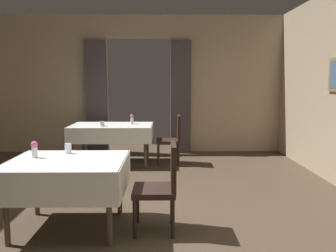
% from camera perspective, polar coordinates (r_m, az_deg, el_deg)
% --- Properties ---
extents(ground, '(10.08, 10.08, 0.00)m').
position_cam_1_polar(ground, '(3.79, -9.41, -16.97)').
color(ground, '#4C3D2D').
extents(wall_back, '(6.40, 0.27, 3.00)m').
position_cam_1_polar(wall_back, '(7.62, -4.87, 6.98)').
color(wall_back, tan).
rests_on(wall_back, ground).
extents(dining_table_mid, '(1.21, 1.01, 0.75)m').
position_cam_1_polar(dining_table_mid, '(3.75, -16.43, -7.07)').
color(dining_table_mid, '#4C3D2D').
rests_on(dining_table_mid, ground).
extents(dining_table_far, '(1.55, 0.97, 0.75)m').
position_cam_1_polar(dining_table_far, '(6.58, -9.35, -0.58)').
color(dining_table_far, '#4C3D2D').
rests_on(dining_table_far, ground).
extents(chair_mid_right, '(0.45, 0.44, 0.93)m').
position_cam_1_polar(chair_mid_right, '(3.59, -1.01, -9.52)').
color(chair_mid_right, black).
rests_on(chair_mid_right, ground).
extents(chair_far_right, '(0.44, 0.44, 0.93)m').
position_cam_1_polar(chair_far_right, '(6.50, 0.77, -1.85)').
color(chair_far_right, black).
rests_on(chair_far_right, ground).
extents(flower_vase_mid, '(0.07, 0.07, 0.18)m').
position_cam_1_polar(flower_vase_mid, '(3.92, -21.44, -3.57)').
color(flower_vase_mid, silver).
rests_on(flower_vase_mid, dining_table_mid).
extents(glass_mid_b, '(0.07, 0.07, 0.12)m').
position_cam_1_polar(glass_mid_b, '(4.03, -16.37, -3.63)').
color(glass_mid_b, silver).
rests_on(glass_mid_b, dining_table_mid).
extents(flower_vase_far, '(0.07, 0.07, 0.19)m').
position_cam_1_polar(flower_vase_far, '(6.62, -6.05, 1.23)').
color(flower_vase_far, silver).
rests_on(flower_vase_far, dining_table_far).
extents(glass_far_b, '(0.08, 0.08, 0.09)m').
position_cam_1_polar(glass_far_b, '(6.37, -10.98, 0.37)').
color(glass_far_b, silver).
rests_on(glass_far_b, dining_table_far).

